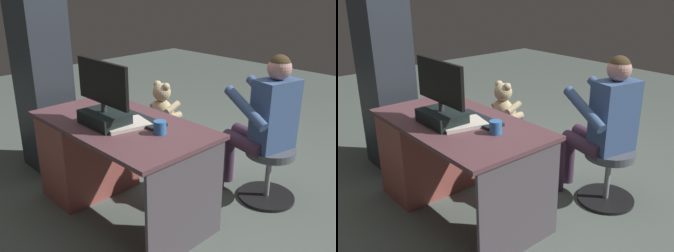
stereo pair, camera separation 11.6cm
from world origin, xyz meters
The scene contains 13 objects.
ground_plane centered at (0.00, 0.00, 0.00)m, with size 10.00×10.00×0.00m, color #57625B.
desk centered at (0.34, 0.43, 0.39)m, with size 1.33×0.73×0.71m.
monitor centered at (0.04, 0.54, 0.85)m, with size 0.53×0.23×0.44m.
keyboard centered at (-0.07, 0.32, 0.72)m, with size 0.42×0.14×0.02m, color black.
computer_mouse centered at (0.21, 0.32, 0.73)m, with size 0.06×0.10×0.04m, color #1E2E1F.
cup centered at (-0.34, 0.38, 0.76)m, with size 0.08×0.08×0.09m, color #3372BF.
tv_remote centered at (0.31, 0.44, 0.72)m, with size 0.04×0.15×0.02m, color black.
notebook_binder centered at (-0.08, 0.46, 0.73)m, with size 0.22×0.30×0.02m, color beige.
office_chair_teddy centered at (0.36, -0.29, 0.25)m, with size 0.47×0.47×0.44m.
teddy_bear centered at (0.36, -0.30, 0.60)m, with size 0.26×0.26×0.37m.
visitor_chair centered at (-0.64, -0.50, 0.26)m, with size 0.44×0.44×0.44m.
person centered at (-0.55, -0.48, 0.66)m, with size 0.58×0.55×1.15m.
equipment_rack centered at (1.09, 0.45, 0.77)m, with size 0.44×0.36×1.53m, color #292F37.
Camera 1 is at (-2.00, 1.89, 1.63)m, focal length 40.47 mm.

